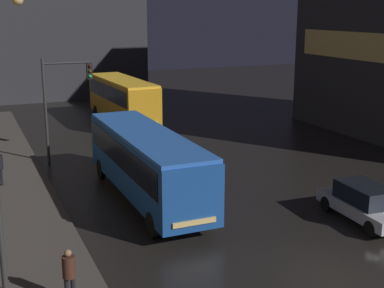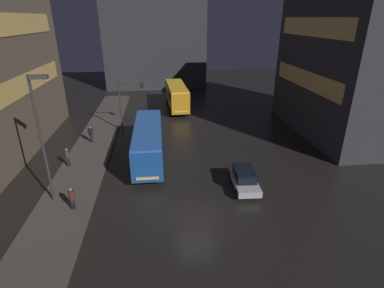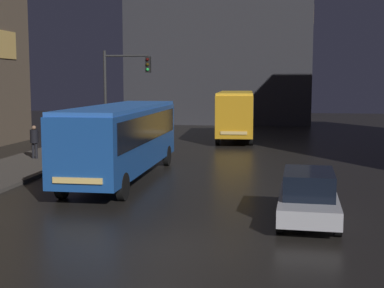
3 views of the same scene
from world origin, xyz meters
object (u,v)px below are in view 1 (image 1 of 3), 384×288
car_taxi (364,203)px  bus_near (146,159)px  bus_far (123,97)px  pedestrian_far (69,271)px  traffic_light_main (62,93)px

car_taxi → bus_near: bearing=-35.5°
bus_far → pedestrian_far: 25.74m
bus_near → car_taxi: 9.56m
bus_far → pedestrian_far: (-8.67, -24.22, -0.99)m
pedestrian_far → traffic_light_main: bearing=166.4°
bus_far → traffic_light_main: bearing=53.1°
car_taxi → traffic_light_main: 17.02m
bus_far → traffic_light_main: 10.77m
bus_far → car_taxi: bus_far is taller
car_taxi → pedestrian_far: pedestrian_far is taller
traffic_light_main → pedestrian_far: bearing=-99.9°
pedestrian_far → bus_far: bearing=156.6°
bus_near → car_taxi: (7.44, -5.88, -1.19)m
bus_far → traffic_light_main: size_ratio=1.63×
car_taxi → bus_far: bearing=-77.6°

